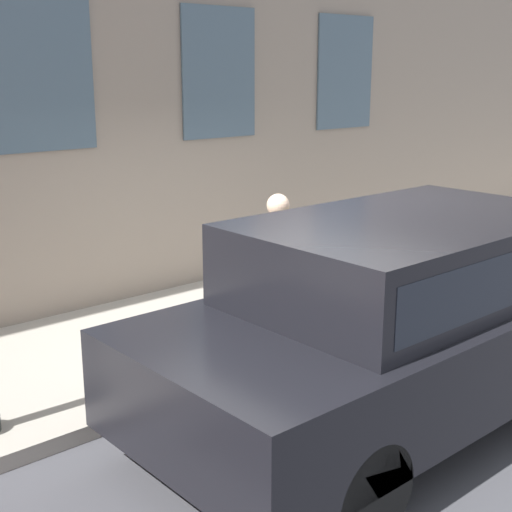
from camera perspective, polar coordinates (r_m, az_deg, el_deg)
name	(u,v)px	position (r m, az deg, el deg)	size (l,w,h in m)	color
ground_plane	(292,367)	(7.19, 2.86, -8.86)	(80.00, 80.00, 0.00)	#47474C
sidewalk	(211,326)	(8.08, -3.62, -5.60)	(2.62, 60.00, 0.14)	#A8A093
building_facade	(129,4)	(8.82, -10.16, 19.23)	(0.33, 40.00, 7.19)	gray
fire_hydrant	(233,308)	(7.17, -1.83, -4.21)	(0.34, 0.45, 0.80)	gray
person	(278,250)	(7.49, 1.75, 0.51)	(0.36, 0.24, 1.49)	#232328
parked_truck_charcoal_near	(403,306)	(5.98, 11.68, -3.96)	(2.01, 4.66, 1.73)	black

